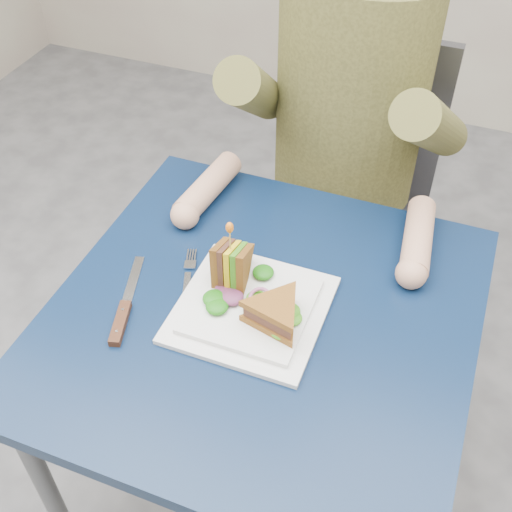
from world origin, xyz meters
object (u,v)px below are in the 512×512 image
at_px(diner, 351,80).
at_px(plate, 251,308).
at_px(sandwich_flat, 276,313).
at_px(knife, 123,315).
at_px(table, 262,340).
at_px(sandwich_upright, 231,266).
at_px(fork, 187,284).
at_px(chair, 348,187).

distance_m(diner, plate, 0.57).
height_order(sandwich_flat, knife, sandwich_flat).
height_order(table, sandwich_upright, sandwich_upright).
height_order(plate, fork, plate).
bearing_deg(knife, fork, 57.01).
bearing_deg(knife, chair, 73.19).
relative_size(chair, diner, 1.25).
bearing_deg(table, sandwich_flat, -40.81).
distance_m(sandwich_flat, knife, 0.28).
distance_m(table, plate, 0.09).
height_order(table, fork, fork).
relative_size(chair, fork, 5.37).
relative_size(plate, knife, 1.20).
bearing_deg(plate, fork, 172.52).
bearing_deg(plate, sandwich_flat, -24.44).
distance_m(fork, knife, 0.13).
relative_size(sandwich_flat, fork, 0.88).
bearing_deg(plate, chair, 88.32).
bearing_deg(sandwich_upright, fork, -160.93).
bearing_deg(sandwich_flat, plate, 155.56).
distance_m(table, knife, 0.26).
height_order(table, diner, diner).
xyz_separation_m(table, fork, (-0.15, 0.01, 0.08)).
relative_size(sandwich_flat, knife, 0.71).
distance_m(sandwich_flat, fork, 0.20).
distance_m(diner, knife, 0.70).
relative_size(plate, sandwich_upright, 1.85).
distance_m(chair, sandwich_upright, 0.67).
bearing_deg(diner, table, -90.00).
relative_size(diner, fork, 4.30).
relative_size(chair, sandwich_upright, 6.63).
distance_m(chair, knife, 0.81).
relative_size(table, sandwich_flat, 4.91).
relative_size(table, fork, 4.33).
distance_m(plate, sandwich_upright, 0.09).
xyz_separation_m(plate, sandwich_upright, (-0.06, 0.04, 0.05)).
bearing_deg(knife, sandwich_flat, 14.85).
xyz_separation_m(chair, sandwich_upright, (-0.08, -0.61, 0.24)).
bearing_deg(fork, chair, 76.45).
xyz_separation_m(chair, plate, (-0.02, -0.66, 0.20)).
relative_size(sandwich_upright, fork, 0.81).
relative_size(diner, sandwich_upright, 5.31).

